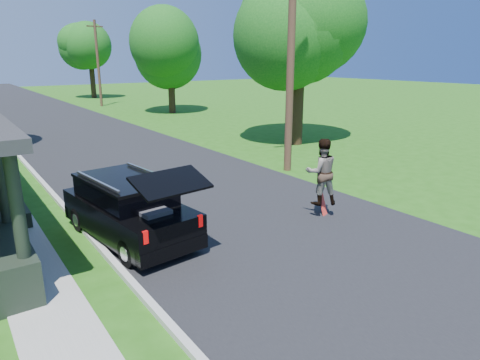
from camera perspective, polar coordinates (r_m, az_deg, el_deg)
ground at (r=10.35m, az=9.27°, el=-9.24°), size 140.00×140.00×0.00m
street at (r=27.80m, az=-20.70°, el=5.90°), size 8.00×120.00×0.02m
curb at (r=27.12m, az=-28.99°, el=4.69°), size 0.15×120.00×0.12m
black_suv at (r=10.91m, az=-14.58°, el=-3.70°), size 2.19×4.62×2.08m
skateboarder at (r=12.11m, az=10.80°, el=1.07°), size 1.12×1.02×1.87m
skateboard at (r=12.66m, az=10.97°, el=-3.17°), size 0.37×0.51×0.81m
tree_right_near at (r=22.41m, az=7.85°, el=19.45°), size 7.64×7.34×9.15m
tree_right_mid at (r=35.94m, az=-9.44°, el=17.19°), size 5.36×5.19×8.07m
tree_right_far at (r=52.08m, az=-19.50°, el=16.60°), size 6.75×6.47×8.61m
utility_pole_near at (r=16.88m, az=6.92°, el=19.80°), size 1.82×0.31×10.73m
utility_pole_far at (r=42.68m, az=-18.41°, el=14.65°), size 1.53×0.32×7.67m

